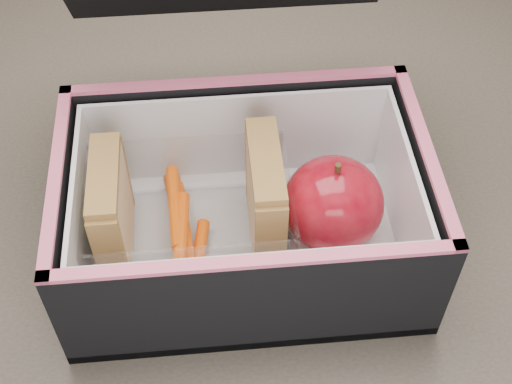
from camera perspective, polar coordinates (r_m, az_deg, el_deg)
kitchen_table at (r=0.71m, az=2.90°, el=-8.36°), size 1.20×0.80×0.75m
lunch_bag at (r=0.58m, az=-0.94°, el=-0.52°), size 0.29×0.30×0.27m
plastic_tub at (r=0.59m, az=-5.28°, el=-1.98°), size 0.17×0.12×0.07m
sandwich_left at (r=0.58m, az=-11.46°, el=-1.45°), size 0.02×0.08×0.09m
sandwich_right at (r=0.58m, az=0.74°, el=-0.48°), size 0.02×0.09×0.10m
carrot_sticks at (r=0.60m, az=-5.94°, el=-2.80°), size 0.04×0.14×0.03m
paper_napkin at (r=0.62m, az=6.15°, el=-3.01°), size 0.09×0.09×0.01m
red_apple at (r=0.59m, az=6.20°, el=-0.94°), size 0.10×0.10×0.09m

